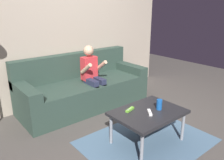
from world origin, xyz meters
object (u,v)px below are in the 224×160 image
(soda_can, at_px, (159,104))
(couch, at_px, (83,88))
(game_remote_lime_center, at_px, (130,110))
(game_remote_white_near_edge, at_px, (150,112))
(person_seated_on_couch, at_px, (93,74))
(coffee_table, at_px, (148,114))

(soda_can, bearing_deg, couch, 95.79)
(game_remote_lime_center, xyz_separation_m, soda_can, (0.29, -0.19, 0.05))
(game_remote_white_near_edge, xyz_separation_m, soda_can, (0.17, 0.00, 0.05))
(couch, xyz_separation_m, person_seated_on_couch, (0.06, -0.18, 0.28))
(couch, distance_m, game_remote_lime_center, 1.25)
(soda_can, bearing_deg, person_seated_on_couch, 93.68)
(coffee_table, bearing_deg, game_remote_lime_center, 135.49)
(person_seated_on_couch, xyz_separation_m, game_remote_lime_center, (-0.21, -1.06, -0.15))
(couch, relative_size, coffee_table, 2.54)
(couch, xyz_separation_m, game_remote_lime_center, (-0.14, -1.24, 0.13))
(person_seated_on_couch, xyz_separation_m, soda_can, (0.08, -1.25, -0.10))
(person_seated_on_couch, bearing_deg, couch, 109.77)
(coffee_table, distance_m, game_remote_white_near_edge, 0.07)
(couch, height_order, coffee_table, couch)
(coffee_table, height_order, soda_can, soda_can)
(soda_can, bearing_deg, game_remote_white_near_edge, -179.04)
(couch, distance_m, soda_can, 1.45)
(person_seated_on_couch, relative_size, game_remote_white_near_edge, 7.46)
(game_remote_lime_center, height_order, soda_can, soda_can)
(person_seated_on_couch, relative_size, soda_can, 8.11)
(couch, distance_m, coffee_table, 1.39)
(game_remote_white_near_edge, bearing_deg, person_seated_on_couch, 86.12)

